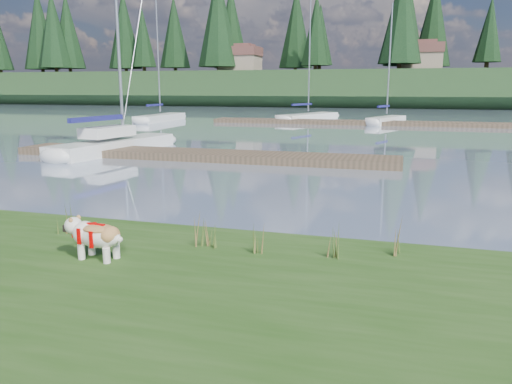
% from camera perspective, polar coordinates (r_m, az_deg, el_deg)
% --- Properties ---
extents(ground, '(200.00, 200.00, 0.00)m').
position_cam_1_polar(ground, '(40.00, 10.73, 7.60)').
color(ground, '#7F90AA').
rests_on(ground, ground).
extents(ridge, '(200.00, 20.00, 5.00)m').
position_cam_1_polar(ridge, '(82.80, 13.83, 11.32)').
color(ridge, '#1C3419').
rests_on(ridge, ground).
extents(bulldog, '(1.00, 0.48, 0.60)m').
position_cam_1_polar(bulldog, '(7.77, -17.81, -4.63)').
color(bulldog, silver).
rests_on(bulldog, bank).
extents(sailboat_main, '(2.66, 7.98, 11.38)m').
position_cam_1_polar(sailboat_main, '(23.63, -14.98, 5.59)').
color(sailboat_main, silver).
rests_on(sailboat_main, ground).
extents(dock_near, '(16.00, 2.00, 0.30)m').
position_cam_1_polar(dock_near, '(20.48, -6.57, 4.23)').
color(dock_near, '#4C3D2C').
rests_on(dock_near, ground).
extents(dock_far, '(26.00, 2.20, 0.30)m').
position_cam_1_polar(dock_far, '(39.84, 13.62, 7.68)').
color(dock_far, '#4C3D2C').
rests_on(dock_far, ground).
extents(sailboat_bg_0, '(1.56, 7.76, 11.27)m').
position_cam_1_polar(sailboat_bg_0, '(44.40, -10.47, 8.44)').
color(sailboat_bg_0, silver).
rests_on(sailboat_bg_0, ground).
extents(sailboat_bg_1, '(4.78, 8.64, 12.79)m').
position_cam_1_polar(sailboat_bg_1, '(45.27, 6.50, 8.62)').
color(sailboat_bg_1, silver).
rests_on(sailboat_bg_1, ground).
extents(sailboat_bg_2, '(3.20, 6.02, 9.22)m').
position_cam_1_polar(sailboat_bg_2, '(41.58, 14.95, 8.03)').
color(sailboat_bg_2, silver).
rests_on(sailboat_bg_2, ground).
extents(weed_0, '(0.17, 0.14, 0.60)m').
position_cam_1_polar(weed_0, '(8.07, -6.33, -4.39)').
color(weed_0, '#475B23').
rests_on(weed_0, bank).
extents(weed_1, '(0.17, 0.14, 0.50)m').
position_cam_1_polar(weed_1, '(8.02, -5.16, -4.81)').
color(weed_1, '#475B23').
rests_on(weed_1, bank).
extents(weed_2, '(0.17, 0.14, 0.67)m').
position_cam_1_polar(weed_2, '(7.54, 9.07, -5.44)').
color(weed_2, '#475B23').
rests_on(weed_2, bank).
extents(weed_3, '(0.17, 0.14, 0.59)m').
position_cam_1_polar(weed_3, '(9.32, -21.08, -2.95)').
color(weed_3, '#475B23').
rests_on(weed_3, bank).
extents(weed_4, '(0.17, 0.14, 0.51)m').
position_cam_1_polar(weed_4, '(7.71, 0.31, -5.40)').
color(weed_4, '#475B23').
rests_on(weed_4, bank).
extents(weed_5, '(0.17, 0.14, 0.59)m').
position_cam_1_polar(weed_5, '(7.89, 15.94, -5.21)').
color(weed_5, '#475B23').
rests_on(weed_5, bank).
extents(mud_lip, '(60.00, 0.50, 0.14)m').
position_cam_1_polar(mud_lip, '(9.41, -8.97, -5.48)').
color(mud_lip, '#33281C').
rests_on(mud_lip, ground).
extents(conifer_0, '(5.72, 5.72, 14.15)m').
position_cam_1_polar(conifer_0, '(97.19, -22.15, 16.84)').
color(conifer_0, '#382619').
rests_on(conifer_0, ridge).
extents(conifer_1, '(4.40, 4.40, 11.30)m').
position_cam_1_polar(conifer_1, '(92.25, -12.80, 16.86)').
color(conifer_1, '#382619').
rests_on(conifer_1, ridge).
extents(conifer_2, '(6.60, 6.60, 16.05)m').
position_cam_1_polar(conifer_2, '(83.59, -4.36, 19.22)').
color(conifer_2, '#382619').
rests_on(conifer_2, ridge).
extents(conifer_3, '(4.84, 4.84, 12.25)m').
position_cam_1_polar(conifer_3, '(83.35, 6.90, 17.94)').
color(conifer_3, '#382619').
rests_on(conifer_3, ridge).
extents(conifer_4, '(6.16, 6.16, 15.10)m').
position_cam_1_polar(conifer_4, '(76.40, 16.36, 19.15)').
color(conifer_4, '#382619').
rests_on(conifer_4, ridge).
extents(conifer_5, '(3.96, 3.96, 10.35)m').
position_cam_1_polar(conifer_5, '(80.87, 25.16, 16.48)').
color(conifer_5, '#382619').
rests_on(conifer_5, ridge).
extents(house_0, '(6.30, 5.30, 4.65)m').
position_cam_1_polar(house_0, '(83.92, -1.81, 14.94)').
color(house_0, gray).
rests_on(house_0, ridge).
extents(house_1, '(6.30, 5.30, 4.65)m').
position_cam_1_polar(house_1, '(80.86, 18.32, 14.48)').
color(house_1, gray).
rests_on(house_1, ridge).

